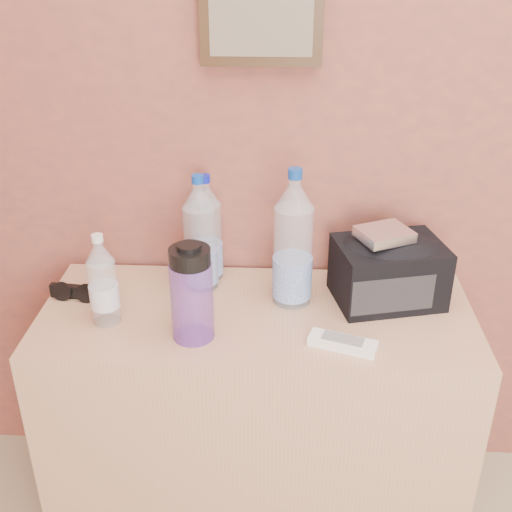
% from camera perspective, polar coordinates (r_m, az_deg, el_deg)
% --- Properties ---
extents(picture_frame, '(0.30, 0.03, 0.25)m').
position_cam_1_polar(picture_frame, '(1.64, 0.48, 20.83)').
color(picture_frame, '#382311').
rests_on(picture_frame, room_shell).
extents(dresser, '(1.12, 0.47, 0.70)m').
position_cam_1_polar(dresser, '(1.87, 0.06, -14.00)').
color(dresser, '#B8864C').
rests_on(dresser, ground).
extents(pet_large_a, '(0.09, 0.09, 0.32)m').
position_cam_1_polar(pet_large_a, '(1.72, -4.98, 1.52)').
color(pet_large_a, silver).
rests_on(pet_large_a, dresser).
extents(pet_large_b, '(0.08, 0.08, 0.30)m').
position_cam_1_polar(pet_large_b, '(1.77, -4.41, 2.02)').
color(pet_large_b, silver).
rests_on(pet_large_b, dresser).
extents(pet_large_c, '(0.10, 0.10, 0.37)m').
position_cam_1_polar(pet_large_c, '(1.63, 3.31, 0.95)').
color(pet_large_c, white).
rests_on(pet_large_c, dresser).
extents(pet_small, '(0.07, 0.07, 0.24)m').
position_cam_1_polar(pet_small, '(1.61, -13.44, -2.48)').
color(pet_small, '#ACBFD4').
rests_on(pet_small, dresser).
extents(nalgene_bottle, '(0.10, 0.10, 0.25)m').
position_cam_1_polar(nalgene_bottle, '(1.51, -5.75, -3.25)').
color(nalgene_bottle, '#7041A9').
rests_on(nalgene_bottle, dresser).
extents(sunglasses, '(0.15, 0.07, 0.04)m').
position_cam_1_polar(sunglasses, '(1.77, -15.67, -3.08)').
color(sunglasses, black).
rests_on(sunglasses, dresser).
extents(ac_remote, '(0.17, 0.10, 0.02)m').
position_cam_1_polar(ac_remote, '(1.54, 7.72, -7.69)').
color(ac_remote, silver).
rests_on(ac_remote, dresser).
extents(toiletry_bag, '(0.31, 0.25, 0.18)m').
position_cam_1_polar(toiletry_bag, '(1.70, 11.71, -1.10)').
color(toiletry_bag, black).
rests_on(toiletry_bag, dresser).
extents(foil_packet, '(0.16, 0.15, 0.03)m').
position_cam_1_polar(foil_packet, '(1.64, 11.34, 1.92)').
color(foil_packet, silver).
rests_on(foil_packet, toiletry_bag).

